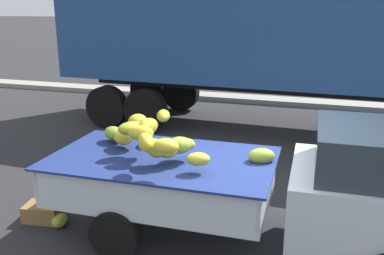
# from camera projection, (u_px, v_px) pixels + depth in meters

# --- Properties ---
(ground) EXTENTS (220.00, 220.00, 0.00)m
(ground) POSITION_uv_depth(u_px,v_px,m) (250.00, 239.00, 5.64)
(ground) COLOR #28282B
(curb_strip) EXTENTS (80.00, 0.80, 0.16)m
(curb_strip) POSITION_uv_depth(u_px,v_px,m) (297.00, 102.00, 13.30)
(curb_strip) COLOR gray
(curb_strip) RESTS_ON ground
(pickup_truck) EXTENTS (5.26, 1.86, 1.70)m
(pickup_truck) POSITION_uv_depth(u_px,v_px,m) (322.00, 189.00, 5.05)
(pickup_truck) COLOR silver
(pickup_truck) RESTS_ON ground
(semi_trailer) EXTENTS (12.08, 3.00, 3.95)m
(semi_trailer) POSITION_uv_depth(u_px,v_px,m) (303.00, 27.00, 9.72)
(semi_trailer) COLOR navy
(semi_trailer) RESTS_ON ground
(fallen_banana_bunch_near_tailgate) EXTENTS (0.27, 0.32, 0.18)m
(fallen_banana_bunch_near_tailgate) POSITION_uv_depth(u_px,v_px,m) (60.00, 220.00, 5.94)
(fallen_banana_bunch_near_tailgate) COLOR #A2AC30
(fallen_banana_bunch_near_tailgate) RESTS_ON ground
(produce_crate) EXTENTS (0.57, 0.44, 0.25)m
(produce_crate) POSITION_uv_depth(u_px,v_px,m) (43.00, 212.00, 6.10)
(produce_crate) COLOR olive
(produce_crate) RESTS_ON ground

